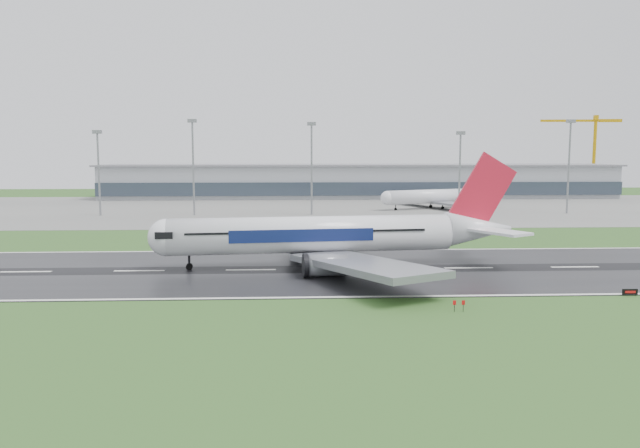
{
  "coord_description": "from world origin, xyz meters",
  "views": [
    {
      "loc": [
        -32.49,
        -109.53,
        21.11
      ],
      "look_at": [
        -26.9,
        12.0,
        7.0
      ],
      "focal_mm": 34.34,
      "sensor_mm": 36.0,
      "label": 1
    }
  ],
  "objects": [
    {
      "name": "terminal",
      "position": [
        0.0,
        185.0,
        7.5
      ],
      "size": [
        240.0,
        36.0,
        15.0
      ],
      "primitive_type": "cube",
      "color": "gray",
      "rests_on": "ground"
    },
    {
      "name": "floodmast_4",
      "position": [
        64.0,
        100.0,
        15.75
      ],
      "size": [
        0.64,
        0.64,
        31.49
      ],
      "primitive_type": "cylinder",
      "color": "gray",
      "rests_on": "ground"
    },
    {
      "name": "tower_crane",
      "position": [
        123.06,
        200.0,
        20.34
      ],
      "size": [
        40.95,
        5.83,
        40.69
      ],
      "primitive_type": null,
      "rotation": [
        0.0,
        0.0,
        -0.09
      ],
      "color": "#C38D07",
      "rests_on": "ground"
    },
    {
      "name": "parked_airliner",
      "position": [
        22.55,
        121.53,
        7.56
      ],
      "size": [
        65.41,
        63.52,
        14.96
      ],
      "primitive_type": null,
      "rotation": [
        0.0,
        0.0,
        0.4
      ],
      "color": "silver",
      "rests_on": "apron"
    },
    {
      "name": "floodmast_0",
      "position": [
        -97.47,
        100.0,
        13.79
      ],
      "size": [
        0.64,
        0.64,
        27.59
      ],
      "primitive_type": "cylinder",
      "color": "gray",
      "rests_on": "ground"
    },
    {
      "name": "floodmast_3",
      "position": [
        25.56,
        100.0,
        13.71
      ],
      "size": [
        0.64,
        0.64,
        27.42
      ],
      "primitive_type": "cylinder",
      "color": "gray",
      "rests_on": "ground"
    },
    {
      "name": "main_airliner",
      "position": [
        -24.01,
        3.45,
        10.25
      ],
      "size": [
        75.38,
        72.48,
        20.31
      ],
      "primitive_type": null,
      "rotation": [
        0.0,
        0.0,
        0.11
      ],
      "color": "white",
      "rests_on": "runway"
    },
    {
      "name": "floodmast_1",
      "position": [
        -65.86,
        100.0,
        15.67
      ],
      "size": [
        0.64,
        0.64,
        31.33
      ],
      "primitive_type": "cylinder",
      "color": "gray",
      "rests_on": "ground"
    },
    {
      "name": "apron",
      "position": [
        0.0,
        125.0,
        0.04
      ],
      "size": [
        400.0,
        130.0,
        0.08
      ],
      "primitive_type": "cube",
      "color": "slate",
      "rests_on": "ground"
    },
    {
      "name": "runway_sign",
      "position": [
        17.75,
        -22.55,
        0.52
      ],
      "size": [
        2.29,
        0.84,
        1.04
      ],
      "primitive_type": null,
      "rotation": [
        0.0,
        0.0,
        -0.26
      ],
      "color": "black",
      "rests_on": "ground"
    },
    {
      "name": "runway",
      "position": [
        0.0,
        0.0,
        0.05
      ],
      "size": [
        400.0,
        45.0,
        0.1
      ],
      "primitive_type": "cube",
      "color": "black",
      "rests_on": "ground"
    },
    {
      "name": "ground",
      "position": [
        0.0,
        0.0,
        0.0
      ],
      "size": [
        520.0,
        520.0,
        0.0
      ],
      "primitive_type": "plane",
      "color": "#274F1D",
      "rests_on": "ground"
    },
    {
      "name": "floodmast_2",
      "position": [
        -25.72,
        100.0,
        15.21
      ],
      "size": [
        0.64,
        0.64,
        30.43
      ],
      "primitive_type": "cylinder",
      "color": "gray",
      "rests_on": "ground"
    }
  ]
}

